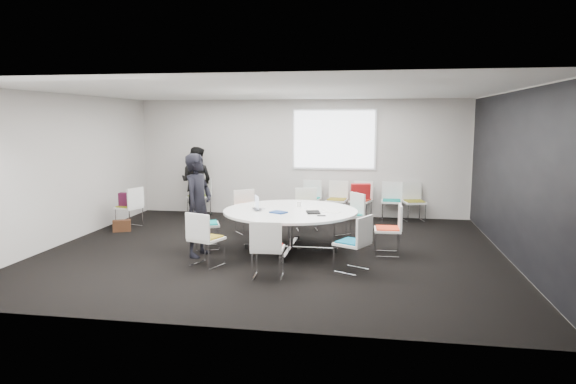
% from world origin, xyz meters
% --- Properties ---
extents(room_shell, '(8.08, 7.08, 2.88)m').
position_xyz_m(room_shell, '(0.09, 0.00, 1.40)').
color(room_shell, black).
rests_on(room_shell, ground).
extents(conference_table, '(2.37, 2.37, 0.73)m').
position_xyz_m(conference_table, '(0.30, 0.05, 0.56)').
color(conference_table, silver).
rests_on(conference_table, ground).
extents(projection_screen, '(1.90, 0.03, 1.35)m').
position_xyz_m(projection_screen, '(0.80, 3.46, 1.85)').
color(projection_screen, white).
rests_on(projection_screen, room_shell).
extents(chair_ring_a, '(0.46, 0.47, 0.88)m').
position_xyz_m(chair_ring_a, '(2.01, 0.01, 0.28)').
color(chair_ring_a, silver).
rests_on(chair_ring_a, ground).
extents(chair_ring_b, '(0.64, 0.64, 0.88)m').
position_xyz_m(chair_ring_b, '(1.29, 1.21, 0.28)').
color(chair_ring_b, silver).
rests_on(chair_ring_b, ground).
extents(chair_ring_c, '(0.56, 0.55, 0.88)m').
position_xyz_m(chair_ring_c, '(0.38, 1.75, 0.28)').
color(chair_ring_c, silver).
rests_on(chair_ring_c, ground).
extents(chair_ring_d, '(0.64, 0.64, 0.88)m').
position_xyz_m(chair_ring_d, '(-0.78, 1.29, 0.28)').
color(chair_ring_d, silver).
rests_on(chair_ring_d, ground).
extents(chair_ring_e, '(0.59, 0.59, 0.88)m').
position_xyz_m(chair_ring_e, '(-1.22, -0.09, 0.28)').
color(chair_ring_e, silver).
rests_on(chair_ring_e, ground).
extents(chair_ring_f, '(0.59, 0.58, 0.88)m').
position_xyz_m(chair_ring_f, '(-0.86, -1.17, 0.28)').
color(chair_ring_f, silver).
rests_on(chair_ring_f, ground).
extents(chair_ring_g, '(0.49, 0.48, 0.88)m').
position_xyz_m(chair_ring_g, '(0.24, -1.63, 0.28)').
color(chair_ring_g, silver).
rests_on(chair_ring_g, ground).
extents(chair_ring_h, '(0.61, 0.62, 0.88)m').
position_xyz_m(chair_ring_h, '(1.45, -1.09, 0.28)').
color(chair_ring_h, silver).
rests_on(chair_ring_h, ground).
extents(chair_back_a, '(0.53, 0.52, 0.88)m').
position_xyz_m(chair_back_a, '(0.27, 3.17, 0.28)').
color(chair_back_a, silver).
rests_on(chair_back_a, ground).
extents(chair_back_b, '(0.51, 0.50, 0.88)m').
position_xyz_m(chair_back_b, '(0.91, 3.12, 0.28)').
color(chair_back_b, silver).
rests_on(chair_back_b, ground).
extents(chair_back_c, '(0.57, 0.56, 0.88)m').
position_xyz_m(chair_back_c, '(1.47, 3.12, 0.28)').
color(chair_back_c, silver).
rests_on(chair_back_c, ground).
extents(chair_back_d, '(0.48, 0.46, 0.88)m').
position_xyz_m(chair_back_d, '(2.17, 3.17, 0.28)').
color(chair_back_d, silver).
rests_on(chair_back_d, ground).
extents(chair_back_e, '(0.55, 0.55, 0.88)m').
position_xyz_m(chair_back_e, '(2.68, 3.14, 0.28)').
color(chair_back_e, silver).
rests_on(chair_back_e, ground).
extents(chair_spare_left, '(0.57, 0.58, 0.88)m').
position_xyz_m(chair_spare_left, '(-3.43, 1.39, 0.28)').
color(chair_spare_left, silver).
rests_on(chair_spare_left, ground).
extents(chair_person_back, '(0.57, 0.57, 0.88)m').
position_xyz_m(chair_person_back, '(-2.48, 3.16, 0.28)').
color(chair_person_back, silver).
rests_on(chair_person_back, ground).
extents(person_main, '(0.53, 0.71, 1.75)m').
position_xyz_m(person_main, '(-1.18, -0.57, 0.88)').
color(person_main, black).
rests_on(person_main, ground).
extents(person_back, '(0.92, 0.77, 1.67)m').
position_xyz_m(person_back, '(-2.48, 3.00, 0.84)').
color(person_back, black).
rests_on(person_back, ground).
extents(laptop, '(0.31, 0.36, 0.02)m').
position_xyz_m(laptop, '(-0.24, -0.03, 0.74)').
color(laptop, '#333338').
rests_on(laptop, conference_table).
extents(laptop_lid, '(0.13, 0.28, 0.22)m').
position_xyz_m(laptop_lid, '(-0.30, 0.01, 0.86)').
color(laptop_lid, silver).
rests_on(laptop_lid, conference_table).
extents(notebook_black, '(0.28, 0.34, 0.02)m').
position_xyz_m(notebook_black, '(0.73, -0.16, 0.74)').
color(notebook_black, black).
rests_on(notebook_black, conference_table).
extents(tablet_folio, '(0.32, 0.30, 0.03)m').
position_xyz_m(tablet_folio, '(0.15, -0.28, 0.74)').
color(tablet_folio, navy).
rests_on(tablet_folio, conference_table).
extents(papers_right, '(0.33, 0.26, 0.00)m').
position_xyz_m(papers_right, '(0.74, 0.20, 0.73)').
color(papers_right, white).
rests_on(papers_right, conference_table).
extents(papers_front, '(0.35, 0.29, 0.00)m').
position_xyz_m(papers_front, '(1.03, -0.04, 0.73)').
color(papers_front, white).
rests_on(papers_front, conference_table).
extents(cup, '(0.08, 0.08, 0.09)m').
position_xyz_m(cup, '(0.40, 0.43, 0.78)').
color(cup, white).
rests_on(cup, conference_table).
extents(phone, '(0.15, 0.09, 0.01)m').
position_xyz_m(phone, '(0.90, -0.43, 0.73)').
color(phone, black).
rests_on(phone, conference_table).
extents(maroon_bag, '(0.41, 0.16, 0.28)m').
position_xyz_m(maroon_bag, '(-3.44, 1.39, 0.62)').
color(maroon_bag, '#4A132F').
rests_on(maroon_bag, chair_spare_left).
extents(brown_bag, '(0.39, 0.29, 0.24)m').
position_xyz_m(brown_bag, '(-3.42, 1.01, 0.12)').
color(brown_bag, '#432515').
rests_on(brown_bag, ground).
extents(red_jacket, '(0.47, 0.26, 0.36)m').
position_xyz_m(red_jacket, '(1.46, 2.90, 0.70)').
color(red_jacket, '#B11517').
rests_on(red_jacket, chair_back_c).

